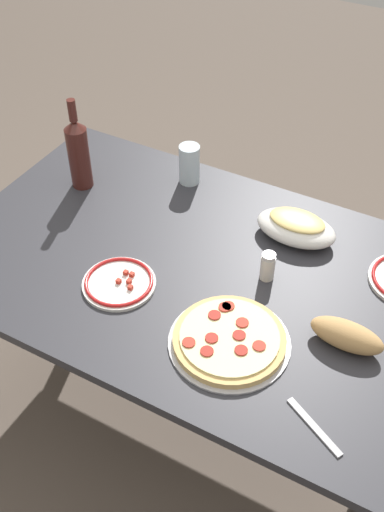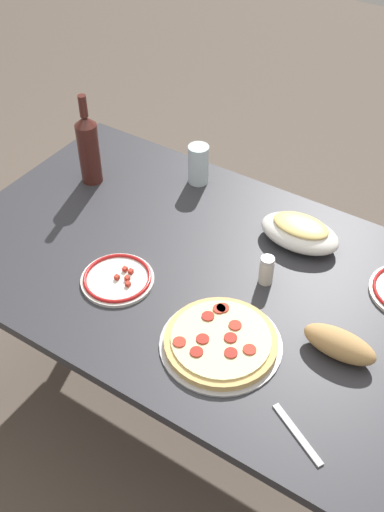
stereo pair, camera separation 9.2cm
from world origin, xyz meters
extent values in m
plane|color=brown|center=(0.00, 0.00, 0.00)|extent=(8.00, 8.00, 0.00)
cube|color=#2D2D33|center=(0.00, 0.00, 0.69)|extent=(1.42, 0.91, 0.03)
cylinder|color=#33302D|center=(-0.65, 0.39, 0.34)|extent=(0.07, 0.07, 0.68)
cylinder|color=#B7B7BC|center=(0.22, -0.21, 0.71)|extent=(0.31, 0.31, 0.01)
cylinder|color=#DBB26B|center=(0.22, -0.21, 0.72)|extent=(0.28, 0.28, 0.02)
cylinder|color=beige|center=(0.22, -0.21, 0.73)|extent=(0.25, 0.25, 0.01)
cylinder|color=maroon|center=(0.19, -0.28, 0.74)|extent=(0.03, 0.03, 0.00)
cylinder|color=#B22D1E|center=(0.23, -0.16, 0.74)|extent=(0.03, 0.03, 0.00)
cylinder|color=#B22D1E|center=(0.14, -0.28, 0.74)|extent=(0.03, 0.03, 0.00)
cylinder|color=#B22D1E|center=(0.17, -0.12, 0.74)|extent=(0.03, 0.03, 0.00)
cylinder|color=maroon|center=(0.18, -0.24, 0.74)|extent=(0.03, 0.03, 0.00)
cylinder|color=#B22D1E|center=(0.17, -0.13, 0.74)|extent=(0.03, 0.03, 0.00)
cylinder|color=maroon|center=(0.24, -0.20, 0.74)|extent=(0.03, 0.03, 0.00)
cylinder|color=maroon|center=(0.16, -0.17, 0.74)|extent=(0.03, 0.03, 0.00)
cylinder|color=#B22D1E|center=(0.30, -0.20, 0.74)|extent=(0.03, 0.03, 0.00)
cylinder|color=maroon|center=(0.26, -0.24, 0.74)|extent=(0.03, 0.03, 0.00)
ellipsoid|color=white|center=(0.21, 0.25, 0.74)|extent=(0.24, 0.15, 0.07)
ellipsoid|color=#AD2819|center=(0.21, 0.25, 0.75)|extent=(0.20, 0.12, 0.03)
ellipsoid|color=#EACC75|center=(0.21, 0.25, 0.77)|extent=(0.17, 0.10, 0.02)
cylinder|color=#471E19|center=(-0.50, 0.16, 0.81)|extent=(0.07, 0.07, 0.21)
cone|color=#471E19|center=(-0.50, 0.16, 0.93)|extent=(0.07, 0.07, 0.03)
cylinder|color=#471E19|center=(-0.50, 0.16, 0.98)|extent=(0.03, 0.03, 0.07)
cylinder|color=silver|center=(-0.20, 0.34, 0.77)|extent=(0.07, 0.07, 0.13)
cylinder|color=white|center=(-0.14, -0.17, 0.71)|extent=(0.20, 0.20, 0.01)
torus|color=red|center=(-0.14, -0.17, 0.72)|extent=(0.19, 0.19, 0.01)
cube|color=#AD2819|center=(-0.09, -0.18, 0.72)|extent=(0.01, 0.01, 0.01)
cube|color=#AD2819|center=(-0.12, -0.13, 0.72)|extent=(0.01, 0.01, 0.01)
cube|color=#AD2819|center=(-0.11, -0.16, 0.72)|extent=(0.01, 0.01, 0.01)
cube|color=#AD2819|center=(-0.14, -0.13, 0.72)|extent=(0.01, 0.01, 0.01)
cube|color=#AD2819|center=(-0.13, -0.17, 0.72)|extent=(0.01, 0.01, 0.01)
ellipsoid|color=tan|center=(0.47, -0.07, 0.74)|extent=(0.19, 0.08, 0.07)
cylinder|color=silver|center=(0.21, 0.05, 0.74)|extent=(0.04, 0.04, 0.07)
cylinder|color=#B7B7BC|center=(0.21, 0.05, 0.79)|extent=(0.04, 0.04, 0.01)
cube|color=#B7B7BC|center=(0.49, -0.33, 0.71)|extent=(0.16, 0.09, 0.00)
camera|label=1|loc=(0.60, -1.10, 1.91)|focal=42.77mm
camera|label=2|loc=(0.68, -1.05, 1.91)|focal=42.77mm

